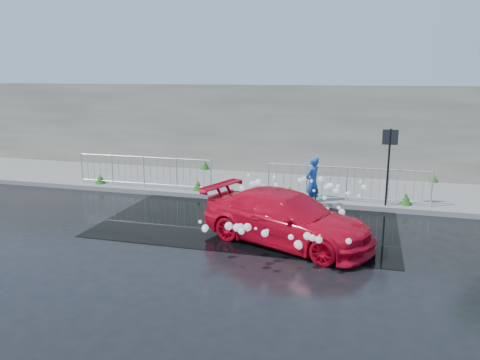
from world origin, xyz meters
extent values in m
plane|color=black|center=(0.00, 0.00, 0.00)|extent=(90.00, 90.00, 0.00)
cube|color=slate|center=(0.00, 5.00, 0.07)|extent=(30.00, 4.00, 0.15)
cube|color=slate|center=(0.00, 3.00, 0.08)|extent=(30.00, 0.25, 0.16)
cube|color=#615C51|center=(0.00, 7.20, 1.90)|extent=(30.00, 0.60, 3.50)
cube|color=black|center=(0.50, 1.00, 0.01)|extent=(8.00, 5.00, 0.01)
cylinder|color=black|center=(4.20, 3.10, 1.25)|extent=(0.06, 0.06, 2.50)
cube|color=black|center=(4.20, 3.10, 2.25)|extent=(0.45, 0.04, 0.45)
cylinder|color=silver|center=(-6.50, 3.35, 0.70)|extent=(0.05, 0.05, 1.10)
cylinder|color=silver|center=(-1.50, 3.35, 0.70)|extent=(0.05, 0.05, 1.10)
cylinder|color=silver|center=(-4.00, 3.35, 1.22)|extent=(5.00, 0.04, 0.04)
cylinder|color=silver|center=(-4.00, 3.35, 0.27)|extent=(5.00, 0.04, 0.04)
cylinder|color=silver|center=(0.50, 3.35, 0.70)|extent=(0.05, 0.05, 1.10)
cylinder|color=silver|center=(5.50, 3.35, 0.70)|extent=(0.05, 0.05, 1.10)
cylinder|color=silver|center=(3.00, 3.35, 1.22)|extent=(5.00, 0.04, 0.04)
cylinder|color=silver|center=(3.00, 3.35, 0.27)|extent=(5.00, 0.04, 0.04)
cone|color=#114211|center=(-5.80, 3.40, 0.32)|extent=(0.40, 0.40, 0.34)
cone|color=#114211|center=(-2.00, 3.40, 0.32)|extent=(0.36, 0.36, 0.34)
cone|color=#114211|center=(1.20, 3.40, 0.32)|extent=(0.44, 0.44, 0.34)
cone|color=#114211|center=(4.80, 3.40, 0.33)|extent=(0.38, 0.38, 0.36)
cone|color=#114211|center=(-3.00, 6.90, 0.33)|extent=(0.42, 0.42, 0.37)
cone|color=#114211|center=(6.00, 6.90, 0.27)|extent=(0.34, 0.34, 0.25)
sphere|color=white|center=(2.93, 1.06, 0.56)|extent=(0.10, 0.10, 0.10)
sphere|color=white|center=(-0.01, 1.23, 0.54)|extent=(0.12, 0.12, 0.12)
sphere|color=white|center=(0.74, 0.86, 0.32)|extent=(0.11, 0.11, 0.11)
sphere|color=white|center=(0.43, 0.48, 0.15)|extent=(0.10, 0.10, 0.10)
sphere|color=white|center=(2.78, 0.71, 0.31)|extent=(0.11, 0.11, 0.11)
sphere|color=white|center=(0.44, 2.19, 0.88)|extent=(0.18, 0.18, 0.18)
sphere|color=white|center=(0.46, 0.40, 0.22)|extent=(0.06, 0.06, 0.06)
sphere|color=white|center=(2.81, 2.30, 0.86)|extent=(0.12, 0.12, 0.12)
sphere|color=white|center=(0.98, 2.15, 0.83)|extent=(0.11, 0.11, 0.11)
sphere|color=white|center=(2.49, 1.99, 0.88)|extent=(0.12, 0.12, 0.12)
sphere|color=white|center=(2.18, 1.65, 0.84)|extent=(0.08, 0.08, 0.08)
sphere|color=white|center=(0.32, 1.22, 0.59)|extent=(0.11, 0.11, 0.11)
sphere|color=white|center=(3.43, 2.38, 1.01)|extent=(0.08, 0.08, 0.08)
sphere|color=white|center=(0.68, 1.79, 0.79)|extent=(0.17, 0.17, 0.17)
sphere|color=white|center=(3.44, 1.50, 0.81)|extent=(0.09, 0.09, 0.09)
sphere|color=white|center=(0.08, 0.36, 0.24)|extent=(0.10, 0.10, 0.10)
sphere|color=white|center=(0.70, 0.83, 0.36)|extent=(0.07, 0.07, 0.07)
sphere|color=white|center=(0.87, 2.44, 0.99)|extent=(0.12, 0.12, 0.12)
sphere|color=white|center=(-0.02, 0.69, 0.22)|extent=(0.15, 0.15, 0.15)
sphere|color=white|center=(1.77, 0.45, 0.33)|extent=(0.15, 0.15, 0.15)
sphere|color=white|center=(0.07, 1.62, 0.78)|extent=(0.16, 0.16, 0.16)
sphere|color=white|center=(1.01, 1.95, 0.76)|extent=(0.13, 0.13, 0.13)
sphere|color=white|center=(2.27, 2.59, 0.98)|extent=(0.16, 0.16, 0.16)
sphere|color=white|center=(2.21, 0.82, 0.38)|extent=(0.07, 0.07, 0.07)
sphere|color=white|center=(1.66, 2.49, 0.93)|extent=(0.15, 0.15, 0.15)
sphere|color=white|center=(0.03, 2.57, 0.97)|extent=(0.10, 0.10, 0.10)
sphere|color=white|center=(2.00, 2.52, 0.92)|extent=(0.09, 0.09, 0.09)
sphere|color=white|center=(2.51, 1.39, 0.72)|extent=(0.13, 0.13, 0.13)
sphere|color=white|center=(2.08, 1.13, 0.59)|extent=(0.15, 0.15, 0.15)
sphere|color=white|center=(1.73, 2.09, 1.00)|extent=(0.07, 0.07, 0.07)
sphere|color=white|center=(2.64, 0.84, 0.57)|extent=(0.08, 0.08, 0.08)
sphere|color=white|center=(3.08, 1.93, 0.75)|extent=(0.08, 0.08, 0.08)
sphere|color=white|center=(2.63, 2.08, 0.93)|extent=(0.12, 0.12, 0.12)
sphere|color=white|center=(2.43, 0.94, 0.41)|extent=(0.14, 0.14, 0.14)
sphere|color=white|center=(3.54, 2.28, 0.88)|extent=(0.15, 0.15, 0.15)
sphere|color=white|center=(1.96, 0.88, 0.53)|extent=(0.18, 0.18, 0.18)
sphere|color=white|center=(1.28, 1.25, 0.64)|extent=(0.12, 0.12, 0.12)
sphere|color=white|center=(2.79, 1.92, 0.81)|extent=(0.17, 0.17, 0.17)
sphere|color=white|center=(1.80, 2.36, 1.01)|extent=(0.13, 0.13, 0.13)
sphere|color=white|center=(1.27, 0.57, 0.38)|extent=(0.09, 0.09, 0.09)
sphere|color=white|center=(2.56, 2.26, 0.87)|extent=(0.17, 0.17, 0.17)
sphere|color=white|center=(1.89, 0.76, 0.23)|extent=(0.16, 0.16, 0.16)
sphere|color=white|center=(3.14, 1.83, 0.78)|extent=(0.12, 0.12, 0.12)
sphere|color=white|center=(0.45, 1.92, 0.90)|extent=(0.16, 0.16, 0.16)
sphere|color=white|center=(0.27, 2.06, 0.83)|extent=(0.16, 0.16, 0.16)
sphere|color=white|center=(3.02, 0.92, 0.49)|extent=(0.17, 0.17, 0.17)
sphere|color=white|center=(0.95, -1.73, 0.73)|extent=(0.18, 0.18, 0.18)
sphere|color=white|center=(0.37, -2.70, 1.11)|extent=(0.07, 0.07, 0.07)
sphere|color=white|center=(3.32, -1.85, 0.68)|extent=(0.13, 0.13, 0.13)
sphere|color=white|center=(0.23, -2.06, 0.73)|extent=(0.13, 0.13, 0.13)
sphere|color=white|center=(2.09, -1.69, 0.60)|extent=(0.12, 0.12, 0.12)
sphere|color=white|center=(0.93, -2.56, 1.03)|extent=(0.17, 0.17, 0.17)
sphere|color=white|center=(2.26, -1.60, 0.37)|extent=(0.15, 0.15, 0.15)
sphere|color=white|center=(2.72, -1.25, 0.13)|extent=(0.09, 0.09, 0.09)
sphere|color=white|center=(2.62, -2.29, 0.84)|extent=(0.14, 0.14, 0.14)
sphere|color=white|center=(0.24, -2.05, 0.76)|extent=(0.15, 0.15, 0.15)
sphere|color=white|center=(1.03, -2.27, 0.91)|extent=(0.17, 0.17, 0.17)
sphere|color=white|center=(1.22, -2.63, 0.96)|extent=(0.13, 0.13, 0.13)
sphere|color=white|center=(2.00, -1.31, 0.23)|extent=(0.16, 0.16, 0.16)
sphere|color=white|center=(1.20, -2.04, 0.86)|extent=(0.17, 0.17, 0.17)
sphere|color=white|center=(1.69, -2.32, 0.92)|extent=(0.08, 0.08, 0.08)
sphere|color=white|center=(2.30, -2.03, 0.57)|extent=(0.18, 0.18, 0.18)
sphere|color=white|center=(1.51, -1.73, 0.64)|extent=(0.17, 0.17, 0.17)
sphere|color=white|center=(1.36, -1.97, 0.82)|extent=(0.06, 0.06, 0.06)
sphere|color=white|center=(2.50, -2.16, 0.83)|extent=(0.16, 0.16, 0.16)
sphere|color=white|center=(2.73, -2.03, 0.72)|extent=(0.15, 0.15, 0.15)
imported|color=red|center=(1.78, -0.47, 0.63)|extent=(4.72, 3.22, 1.27)
imported|color=#214FA9|center=(1.97, 3.00, 0.79)|extent=(0.60, 0.68, 1.57)
camera|label=1|loc=(3.61, -11.29, 4.08)|focal=35.00mm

